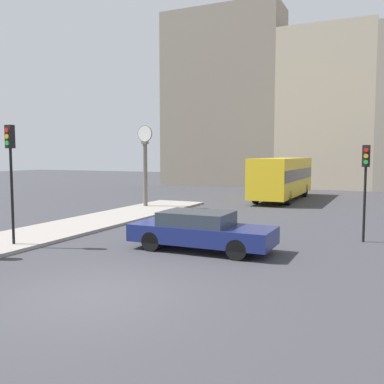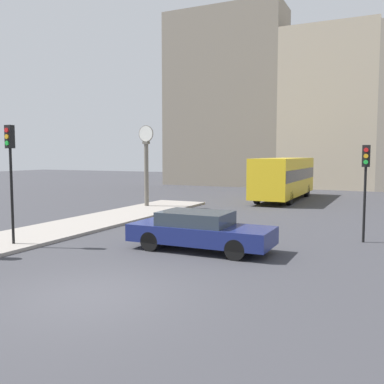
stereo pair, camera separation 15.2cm
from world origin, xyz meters
TOP-DOWN VIEW (x-y plane):
  - ground_plane at (0.00, 0.00)m, footprint 120.00×120.00m
  - sidewalk_corner at (-6.27, 7.54)m, footprint 3.14×19.08m
  - building_row at (-0.77, 33.79)m, footprint 31.32×5.00m
  - sedan_car at (0.33, 5.05)m, footprint 4.64×1.74m
  - bus_distant at (-0.79, 21.62)m, footprint 2.35×9.38m
  - traffic_light_near at (-5.52, 2.85)m, footprint 0.26×0.24m
  - traffic_light_far at (5.05, 8.67)m, footprint 0.26×0.24m
  - street_clock at (-7.03, 13.91)m, footprint 0.95×0.32m

SIDE VIEW (x-z plane):
  - ground_plane at x=0.00m, z-range 0.00..0.00m
  - sidewalk_corner at x=-6.27m, z-range 0.00..0.12m
  - sedan_car at x=0.33m, z-range 0.02..1.28m
  - bus_distant at x=-0.79m, z-range 0.20..3.05m
  - traffic_light_far at x=5.05m, z-range 0.75..4.17m
  - street_clock at x=-7.03m, z-range 0.28..4.93m
  - traffic_light_near at x=-5.52m, z-range 0.96..4.90m
  - building_row at x=-0.77m, z-range -0.89..16.43m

